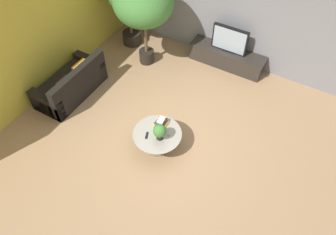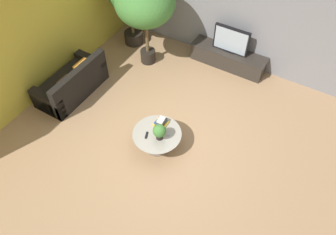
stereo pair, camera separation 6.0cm
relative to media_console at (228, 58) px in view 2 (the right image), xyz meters
The scene contains 12 objects.
ground_plane 2.95m from the media_console, 92.38° to the right, with size 24.00×24.00×0.00m, color #9E7A56.
back_wall_stone 1.31m from the media_console, 110.89° to the left, with size 7.40×0.12×3.00m, color slate.
side_wall_left 4.53m from the media_console, 140.99° to the right, with size 0.12×7.40×3.00m, color gold.
media_console is the anchor object (origin of this frame).
television 0.54m from the media_console, 90.00° to the right, with size 0.89×0.13×0.66m.
coffee_table 3.10m from the media_console, 93.35° to the right, with size 0.98×0.98×0.42m.
couch_by_wall 3.88m from the media_console, 134.38° to the right, with size 0.84×1.70×0.84m.
potted_palm_corner 2.49m from the media_console, 154.12° to the right, with size 1.39×1.39×2.25m.
potted_plant_tabletop 3.18m from the media_console, 91.43° to the right, with size 0.26×0.26×0.36m.
book_stack 2.86m from the media_console, 94.91° to the right, with size 0.27×0.29×0.15m.
remote_black 3.26m from the media_console, 95.88° to the right, with size 0.04×0.16×0.02m, color black.
remote_silver 2.97m from the media_console, 89.86° to the right, with size 0.04×0.16×0.02m, color gray.
Camera 2 is at (2.17, -3.45, 5.55)m, focal length 35.00 mm.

